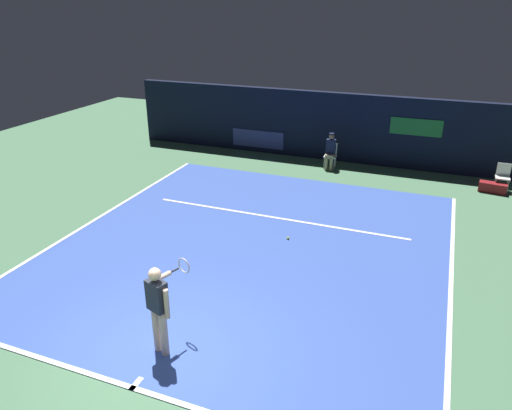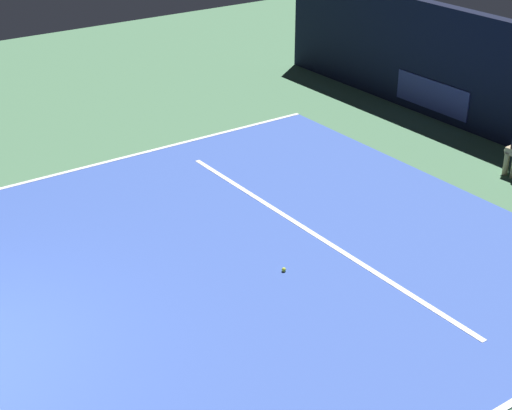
# 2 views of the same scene
# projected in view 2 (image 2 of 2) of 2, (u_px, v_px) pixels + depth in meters

# --- Properties ---
(ground_plane) EXTENTS (30.90, 30.90, 0.00)m
(ground_plane) POSITION_uv_depth(u_px,v_px,m) (221.00, 265.00, 12.35)
(ground_plane) COLOR #4C7A56
(court_surface) EXTENTS (9.62, 10.51, 0.01)m
(court_surface) POSITION_uv_depth(u_px,v_px,m) (221.00, 265.00, 12.35)
(court_surface) COLOR #3856B2
(court_surface) RESTS_ON ground
(line_sideline_right) EXTENTS (0.10, 10.51, 0.01)m
(line_sideline_right) POSITION_uv_depth(u_px,v_px,m) (94.00, 165.00, 15.82)
(line_sideline_right) COLOR white
(line_sideline_right) RESTS_ON court_surface
(line_service) EXTENTS (7.51, 0.10, 0.01)m
(line_service) POSITION_uv_depth(u_px,v_px,m) (311.00, 232.00, 13.29)
(line_service) COLOR white
(line_service) RESTS_ON court_surface
(tennis_ball) EXTENTS (0.07, 0.07, 0.07)m
(tennis_ball) POSITION_uv_depth(u_px,v_px,m) (284.00, 270.00, 12.14)
(tennis_ball) COLOR #CCE033
(tennis_ball) RESTS_ON court_surface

